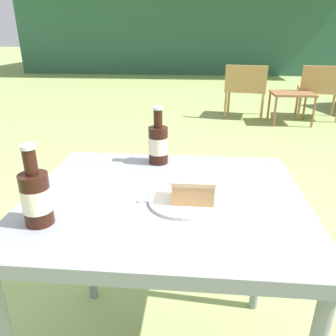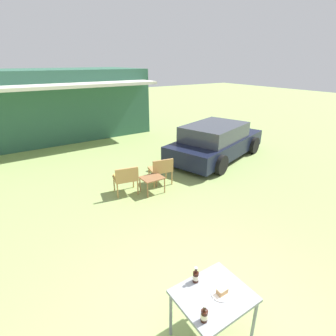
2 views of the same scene
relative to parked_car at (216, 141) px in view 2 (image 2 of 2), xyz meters
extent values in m
cube|color=#2D5B47|center=(-5.12, 6.60, 0.86)|extent=(10.06, 4.01, 2.93)
cube|color=silver|center=(-5.12, 3.99, 1.80)|extent=(9.56, 1.20, 0.12)
cube|color=black|center=(0.06, 0.02, -0.16)|extent=(4.47, 2.88, 0.56)
cube|color=#383D47|center=(-0.14, -0.04, 0.38)|extent=(2.65, 2.19, 0.52)
cylinder|color=black|center=(1.02, 1.25, -0.30)|extent=(0.65, 0.38, 0.62)
cylinder|color=black|center=(1.55, -0.44, -0.30)|extent=(0.65, 0.38, 0.62)
cylinder|color=black|center=(-1.43, 0.48, -0.30)|extent=(0.65, 0.38, 0.62)
cylinder|color=black|center=(-0.90, -1.21, -0.30)|extent=(0.65, 0.38, 0.62)
cylinder|color=#B2844C|center=(-3.56, -0.54, -0.41)|extent=(0.04, 0.04, 0.40)
cylinder|color=#B2844C|center=(-4.08, -0.44, -0.41)|extent=(0.04, 0.04, 0.40)
cylinder|color=#B2844C|center=(-3.64, -0.98, -0.41)|extent=(0.04, 0.04, 0.40)
cylinder|color=#B2844C|center=(-4.17, -0.88, -0.41)|extent=(0.04, 0.04, 0.40)
cube|color=#B2844C|center=(-3.86, -0.71, -0.18)|extent=(0.67, 0.60, 0.06)
cube|color=#B2844C|center=(-3.91, -0.93, 0.01)|extent=(0.59, 0.16, 0.32)
cube|color=gold|center=(-3.86, -0.71, -0.12)|extent=(0.60, 0.52, 0.05)
cylinder|color=#B2844C|center=(-2.48, -0.54, -0.41)|extent=(0.04, 0.04, 0.40)
cylinder|color=#B2844C|center=(-3.00, -0.44, -0.41)|extent=(0.04, 0.04, 0.40)
cylinder|color=#B2844C|center=(-2.56, -0.98, -0.41)|extent=(0.04, 0.04, 0.40)
cylinder|color=#B2844C|center=(-3.09, -0.88, -0.41)|extent=(0.04, 0.04, 0.40)
cube|color=#B2844C|center=(-2.78, -0.71, -0.18)|extent=(0.67, 0.60, 0.06)
cube|color=#B2844C|center=(-2.83, -0.93, 0.01)|extent=(0.59, 0.16, 0.32)
cube|color=brown|center=(-3.27, -1.08, -0.18)|extent=(0.56, 0.46, 0.03)
cylinder|color=brown|center=(-3.53, -1.29, -0.40)|extent=(0.03, 0.03, 0.41)
cylinder|color=brown|center=(-3.01, -1.29, -0.40)|extent=(0.03, 0.03, 0.41)
cylinder|color=brown|center=(-3.53, -0.88, -0.40)|extent=(0.03, 0.03, 0.41)
cylinder|color=brown|center=(-3.01, -0.88, -0.40)|extent=(0.03, 0.03, 0.41)
cube|color=gray|center=(-4.69, -4.93, 0.12)|extent=(0.85, 0.72, 0.04)
cylinder|color=gray|center=(-4.30, -5.26, -0.25)|extent=(0.04, 0.04, 0.70)
cylinder|color=gray|center=(-5.07, -4.61, -0.25)|extent=(0.04, 0.04, 0.70)
cylinder|color=gray|center=(-4.30, -4.61, -0.25)|extent=(0.04, 0.04, 0.70)
cylinder|color=silver|center=(-4.63, -4.98, 0.14)|extent=(0.21, 0.21, 0.01)
cube|color=tan|center=(-4.60, -4.98, 0.18)|extent=(0.12, 0.08, 0.06)
cube|color=tan|center=(-4.60, -4.98, 0.21)|extent=(0.12, 0.08, 0.01)
cylinder|color=black|center=(-4.74, -4.66, 0.21)|extent=(0.07, 0.07, 0.14)
cylinder|color=black|center=(-4.74, -4.66, 0.31)|extent=(0.03, 0.03, 0.07)
cylinder|color=silver|center=(-4.74, -4.66, 0.35)|extent=(0.04, 0.04, 0.01)
cylinder|color=beige|center=(-4.74, -4.66, 0.21)|extent=(0.08, 0.08, 0.06)
cylinder|color=black|center=(-5.00, -5.12, 0.21)|extent=(0.07, 0.07, 0.14)
cylinder|color=black|center=(-5.00, -5.12, 0.31)|extent=(0.03, 0.03, 0.07)
cylinder|color=silver|center=(-5.00, -5.12, 0.35)|extent=(0.04, 0.04, 0.01)
cylinder|color=beige|center=(-5.00, -5.12, 0.21)|extent=(0.08, 0.08, 0.06)
cube|color=silver|center=(-4.67, -4.97, 0.14)|extent=(0.19, 0.04, 0.01)
camera|label=1|loc=(-4.60, -5.83, 0.60)|focal=35.00mm
camera|label=2|loc=(-6.38, -6.52, 2.66)|focal=28.00mm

